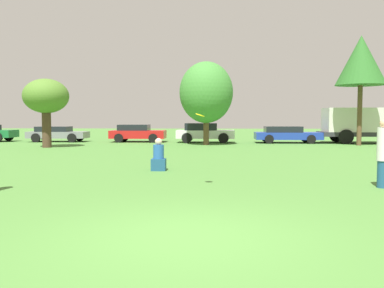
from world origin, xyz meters
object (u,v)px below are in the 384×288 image
Objects in this scene: parked_car_grey at (57,133)px; delivery_truck_yellow at (365,124)px; parked_car_red at (137,133)px; parked_car_blue at (286,134)px; tree_0 at (46,97)px; frisbee at (200,115)px; parked_car_white at (204,132)px; person_catcher at (383,153)px; tree_1 at (206,93)px; bystander_sitting at (159,157)px; tree_2 at (361,61)px.

parked_car_grey is 21.77m from delivery_truck_yellow.
parked_car_blue is at bearing -3.72° from parked_car_red.
tree_0 is at bearing -74.64° from parked_car_grey.
parked_car_white is at bearing 91.01° from frisbee.
parked_car_white is at bearing 179.48° from delivery_truck_yellow.
tree_0 is (-9.45, 13.58, 1.11)m from frisbee.
person_catcher is at bearing -75.35° from parked_car_white.
parked_car_blue is at bearing -2.21° from parked_car_grey.
parked_car_red is (-5.18, 19.41, -1.16)m from frisbee.
delivery_truck_yellow reaches higher than parked_car_white.
tree_0 reaches higher than parked_car_red.
tree_1 reaches higher than parked_car_white.
parked_car_blue is at bearing -179.31° from delivery_truck_yellow.
delivery_truck_yellow is at bearing -2.24° from parked_car_red.
bystander_sitting is at bearing -34.77° from person_catcher.
frisbee is 3.88m from bystander_sitting.
bystander_sitting is 0.16× the size of tree_2.
parked_car_white is (-9.84, 2.49, -4.56)m from tree_2.
tree_1 is at bearing -81.48° from person_catcher.
person_catcher is at bearing -26.93° from bystander_sitting.
person_catcher is at bearing -63.13° from parked_car_red.
frisbee is at bearing -119.75° from delivery_truck_yellow.
frisbee is 16.38m from tree_1.
tree_2 is at bearing -114.79° from person_catcher.
tree_2 is 1.70× the size of parked_car_white.
tree_2 is at bearing 59.92° from frisbee.
tree_1 is 0.77× the size of tree_2.
tree_1 is (-0.15, 16.31, 1.52)m from frisbee.
frisbee is 0.04× the size of tree_1.
tree_0 is at bearing -163.67° from tree_1.
tree_1 is 6.48m from parked_car_red.
person_catcher is at bearing -73.63° from tree_1.
parked_car_white reaches higher than parked_car_red.
parked_car_grey is at bearing -179.49° from parked_car_red.
frisbee is at bearing -120.08° from tree_2.
person_catcher is 0.38× the size of parked_car_blue.
tree_1 is at bearing -31.71° from parked_car_red.
parked_car_grey is (-11.04, 19.34, -1.22)m from frisbee.
person_catcher reaches higher than parked_car_grey.
parked_car_red is 10.56m from parked_car_blue.
parked_car_white reaches higher than parked_car_grey.
person_catcher is 6.81m from bystander_sitting.
bystander_sitting is 0.26× the size of parked_car_grey.
bystander_sitting is (-1.48, 3.31, -1.38)m from frisbee.
bystander_sitting is 0.17× the size of delivery_truck_yellow.
parked_car_red is (4.27, 5.82, -2.27)m from tree_0.
tree_0 reaches higher than parked_car_blue.
tree_0 is at bearing -149.86° from parked_car_white.
delivery_truck_yellow is (15.89, -0.60, 0.67)m from parked_car_red.
person_catcher is 19.57m from delivery_truck_yellow.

